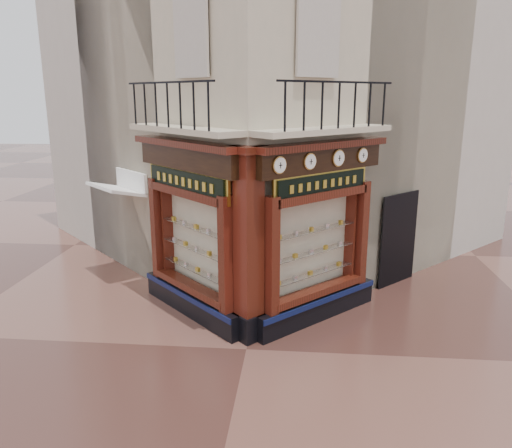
# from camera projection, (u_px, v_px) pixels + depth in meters

# --- Properties ---
(ground) EXTENTS (80.00, 80.00, 0.00)m
(ground) POSITION_uv_depth(u_px,v_px,m) (246.00, 349.00, 9.92)
(ground) COLOR #452720
(ground) RESTS_ON ground
(main_building) EXTENTS (11.31, 11.31, 12.00)m
(main_building) POSITION_uv_depth(u_px,v_px,m) (269.00, 55.00, 14.34)
(main_building) COLOR #BDB193
(main_building) RESTS_ON ground
(neighbour_left) EXTENTS (11.31, 11.31, 11.00)m
(neighbour_left) POSITION_uv_depth(u_px,v_px,m) (201.00, 77.00, 17.06)
(neighbour_left) COLOR beige
(neighbour_left) RESTS_ON ground
(neighbour_right) EXTENTS (11.31, 11.31, 11.00)m
(neighbour_right) POSITION_uv_depth(u_px,v_px,m) (347.00, 76.00, 16.63)
(neighbour_right) COLOR beige
(neighbour_right) RESTS_ON ground
(shopfront_left) EXTENTS (2.86, 2.86, 3.98)m
(shopfront_left) POSITION_uv_depth(u_px,v_px,m) (191.00, 231.00, 11.06)
(shopfront_left) COLOR black
(shopfront_left) RESTS_ON ground
(shopfront_right) EXTENTS (2.86, 2.86, 3.98)m
(shopfront_right) POSITION_uv_depth(u_px,v_px,m) (318.00, 234.00, 10.81)
(shopfront_right) COLOR black
(shopfront_right) RESTS_ON ground
(corner_pilaster) EXTENTS (0.85, 0.85, 3.98)m
(corner_pilaster) POSITION_uv_depth(u_px,v_px,m) (249.00, 248.00, 9.91)
(corner_pilaster) COLOR black
(corner_pilaster) RESTS_ON ground
(balcony) EXTENTS (5.94, 2.97, 1.03)m
(balcony) POSITION_uv_depth(u_px,v_px,m) (253.00, 129.00, 10.29)
(balcony) COLOR #BDB193
(balcony) RESTS_ON ground
(clock_a) EXTENTS (0.28, 0.28, 0.34)m
(clock_a) POSITION_uv_depth(u_px,v_px,m) (279.00, 165.00, 9.43)
(clock_a) COLOR #AA7C38
(clock_a) RESTS_ON ground
(clock_b) EXTENTS (0.28, 0.28, 0.34)m
(clock_b) POSITION_uv_depth(u_px,v_px,m) (310.00, 161.00, 9.94)
(clock_b) COLOR #AA7C38
(clock_b) RESTS_ON ground
(clock_c) EXTENTS (0.29, 0.29, 0.36)m
(clock_c) POSITION_uv_depth(u_px,v_px,m) (338.00, 158.00, 10.47)
(clock_c) COLOR #AA7C38
(clock_c) RESTS_ON ground
(clock_d) EXTENTS (0.27, 0.27, 0.33)m
(clock_d) POSITION_uv_depth(u_px,v_px,m) (362.00, 155.00, 10.96)
(clock_d) COLOR #AA7C38
(clock_d) RESTS_ON ground
(awning) EXTENTS (1.87, 1.87, 0.31)m
(awning) POSITION_uv_depth(u_px,v_px,m) (122.00, 278.00, 13.76)
(awning) COLOR white
(awning) RESTS_ON ground
(signboard_left) EXTENTS (2.22, 2.22, 0.59)m
(signboard_left) POSITION_uv_depth(u_px,v_px,m) (186.00, 181.00, 10.72)
(signboard_left) COLOR gold
(signboard_left) RESTS_ON ground
(signboard_right) EXTENTS (2.01, 2.01, 0.54)m
(signboard_right) POSITION_uv_depth(u_px,v_px,m) (323.00, 184.00, 10.47)
(signboard_right) COLOR gold
(signboard_right) RESTS_ON ground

